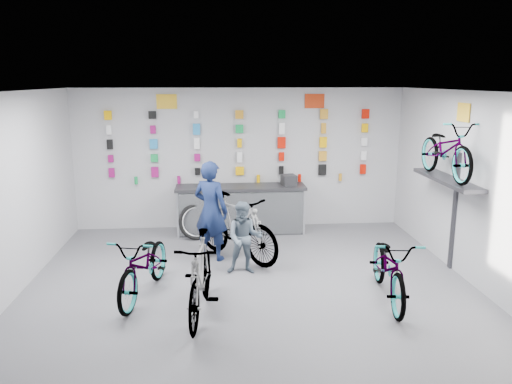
{
  "coord_description": "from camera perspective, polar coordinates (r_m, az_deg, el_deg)",
  "views": [
    {
      "loc": [
        -0.49,
        -6.6,
        3.17
      ],
      "look_at": [
        0.15,
        1.4,
        1.35
      ],
      "focal_mm": 35.0,
      "sensor_mm": 36.0,
      "label": 1
    }
  ],
  "objects": [
    {
      "name": "floor",
      "position": [
        7.34,
        -0.3,
        -12.82
      ],
      "size": [
        8.0,
        8.0,
        0.0
      ],
      "primitive_type": "plane",
      "color": "#55555A",
      "rests_on": "ground"
    },
    {
      "name": "ceiling",
      "position": [
        6.62,
        -0.33,
        11.3
      ],
      "size": [
        8.0,
        8.0,
        0.0
      ],
      "primitive_type": "plane",
      "rotation": [
        3.14,
        0.0,
        0.0
      ],
      "color": "white",
      "rests_on": "wall_back"
    },
    {
      "name": "wall_back",
      "position": [
        10.74,
        -1.9,
        3.81
      ],
      "size": [
        7.0,
        0.0,
        7.0
      ],
      "primitive_type": "plane",
      "rotation": [
        1.57,
        0.0,
        0.0
      ],
      "color": "#B7B7B9",
      "rests_on": "floor"
    },
    {
      "name": "wall_front",
      "position": [
        3.13,
        5.47,
        -19.51
      ],
      "size": [
        7.0,
        0.0,
        7.0
      ],
      "primitive_type": "plane",
      "rotation": [
        -1.57,
        0.0,
        0.0
      ],
      "color": "#B7B7B9",
      "rests_on": "floor"
    },
    {
      "name": "wall_right",
      "position": [
        7.89,
        25.94,
        -0.76
      ],
      "size": [
        0.0,
        8.0,
        8.0
      ],
      "primitive_type": "plane",
      "rotation": [
        1.57,
        0.0,
        -1.57
      ],
      "color": "#B7B7B9",
      "rests_on": "floor"
    },
    {
      "name": "counter",
      "position": [
        10.5,
        -1.74,
        -2.05
      ],
      "size": [
        2.7,
        0.66,
        1.0
      ],
      "color": "black",
      "rests_on": "floor"
    },
    {
      "name": "merch_wall",
      "position": [
        10.64,
        -1.2,
        5.37
      ],
      "size": [
        5.55,
        0.08,
        1.56
      ],
      "color": "#8F0F5F",
      "rests_on": "wall_back"
    },
    {
      "name": "wall_bracket",
      "position": [
        8.85,
        21.09,
        0.79
      ],
      "size": [
        0.39,
        1.9,
        2.0
      ],
      "color": "#333338",
      "rests_on": "wall_right"
    },
    {
      "name": "sign_left",
      "position": [
        10.64,
        -10.17,
        10.14
      ],
      "size": [
        0.42,
        0.02,
        0.3
      ],
      "primitive_type": "cube",
      "color": "yellow",
      "rests_on": "wall_back"
    },
    {
      "name": "sign_right",
      "position": [
        10.79,
        6.71,
        10.29
      ],
      "size": [
        0.42,
        0.02,
        0.3
      ],
      "primitive_type": "cube",
      "color": "red",
      "rests_on": "wall_back"
    },
    {
      "name": "sign_side",
      "position": [
        8.77,
        22.62,
        8.4
      ],
      "size": [
        0.02,
        0.4,
        0.3
      ],
      "primitive_type": "cube",
      "color": "yellow",
      "rests_on": "wall_right"
    },
    {
      "name": "bike_left",
      "position": [
        7.63,
        -12.63,
        -8.08
      ],
      "size": [
        1.05,
        1.98,
        0.99
      ],
      "primitive_type": "imported",
      "rotation": [
        0.0,
        0.0,
        -0.22
      ],
      "color": "gray",
      "rests_on": "floor"
    },
    {
      "name": "bike_center",
      "position": [
        6.89,
        -6.38,
        -9.53
      ],
      "size": [
        0.74,
        1.93,
        1.13
      ],
      "primitive_type": "imported",
      "rotation": [
        0.0,
        0.0,
        -0.11
      ],
      "color": "gray",
      "rests_on": "floor"
    },
    {
      "name": "bike_right",
      "position": [
        7.58,
        15.01,
        -8.27
      ],
      "size": [
        0.89,
        1.98,
        1.01
      ],
      "primitive_type": "imported",
      "rotation": [
        0.0,
        0.0,
        -0.12
      ],
      "color": "gray",
      "rests_on": "floor"
    },
    {
      "name": "bike_service",
      "position": [
        8.91,
        -2.23,
        -4.01
      ],
      "size": [
        1.75,
        1.86,
        1.2
      ],
      "primitive_type": "imported",
      "rotation": [
        0.0,
        0.0,
        0.73
      ],
      "color": "gray",
      "rests_on": "floor"
    },
    {
      "name": "bike_wall",
      "position": [
        8.72,
        20.94,
        4.57
      ],
      "size": [
        0.63,
        1.8,
        0.95
      ],
      "primitive_type": "imported",
      "color": "gray",
      "rests_on": "wall_bracket"
    },
    {
      "name": "clerk",
      "position": [
        8.88,
        -5.18,
        -2.13
      ],
      "size": [
        0.78,
        0.7,
        1.79
      ],
      "primitive_type": "imported",
      "rotation": [
        0.0,
        0.0,
        2.62
      ],
      "color": "#121E45",
      "rests_on": "floor"
    },
    {
      "name": "customer",
      "position": [
        8.27,
        -1.34,
        -5.27
      ],
      "size": [
        0.63,
        0.51,
        1.22
      ],
      "primitive_type": "imported",
      "rotation": [
        0.0,
        0.0,
        -0.09
      ],
      "color": "slate",
      "rests_on": "floor"
    },
    {
      "name": "spare_wheel",
      "position": [
        10.18,
        -6.77,
        -3.4
      ],
      "size": [
        0.8,
        0.48,
        0.73
      ],
      "rotation": [
        0.0,
        0.0,
        0.23
      ],
      "color": "black",
      "rests_on": "floor"
    },
    {
      "name": "register",
      "position": [
        10.47,
        3.76,
        1.38
      ],
      "size": [
        0.33,
        0.35,
        0.22
      ],
      "primitive_type": "cube",
      "rotation": [
        0.0,
        0.0,
        0.18
      ],
      "color": "black",
      "rests_on": "counter"
    }
  ]
}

